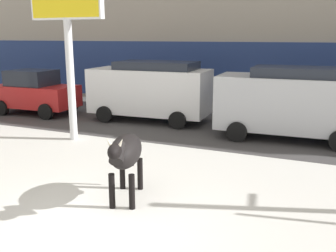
% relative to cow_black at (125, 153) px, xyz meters
% --- Properties ---
extents(ground_plane, '(120.00, 120.00, 0.00)m').
position_rel_cow_black_xyz_m(ground_plane, '(0.08, -1.18, -0.99)').
color(ground_plane, silver).
extents(road_strip, '(60.00, 5.60, 0.01)m').
position_rel_cow_black_xyz_m(road_strip, '(0.08, 6.80, -0.99)').
color(road_strip, '#423F3F').
rests_on(road_strip, ground).
extents(cow_black, '(1.01, 1.93, 1.54)m').
position_rel_cow_black_xyz_m(cow_black, '(0.00, 0.00, 0.00)').
color(cow_black, black).
rests_on(cow_black, ground).
extents(billboard, '(2.52, 0.24, 5.56)m').
position_rel_cow_black_xyz_m(billboard, '(-3.87, 3.40, 3.32)').
color(billboard, silver).
rests_on(billboard, ground).
extents(car_red_hatchback, '(3.57, 2.05, 1.86)m').
position_rel_cow_black_xyz_m(car_red_hatchback, '(-7.96, 6.24, -0.07)').
color(car_red_hatchback, red).
rests_on(car_red_hatchback, ground).
extents(car_white_van, '(4.68, 2.28, 2.32)m').
position_rel_cow_black_xyz_m(car_white_van, '(-2.84, 6.95, 0.25)').
color(car_white_van, white).
rests_on(car_white_van, ground).
extents(car_silver_van, '(4.68, 2.28, 2.32)m').
position_rel_cow_black_xyz_m(car_silver_van, '(2.50, 6.25, 0.25)').
color(car_silver_van, '#B7BABF').
rests_on(car_silver_van, ground).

